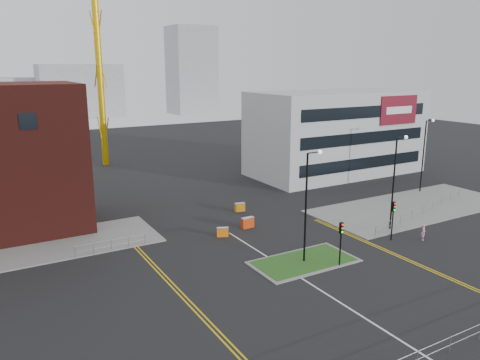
% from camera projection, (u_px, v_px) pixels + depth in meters
% --- Properties ---
extents(ground, '(200.00, 200.00, 0.00)m').
position_uv_depth(ground, '(355.00, 312.00, 30.34)').
color(ground, black).
rests_on(ground, ground).
extents(pavement_right, '(24.00, 10.00, 0.12)m').
position_uv_depth(pavement_right, '(413.00, 207.00, 52.77)').
color(pavement_right, slate).
rests_on(pavement_right, ground).
extents(island_kerb, '(8.60, 4.60, 0.08)m').
position_uv_depth(island_kerb, '(304.00, 262.00, 38.03)').
color(island_kerb, slate).
rests_on(island_kerb, ground).
extents(grass_island, '(8.00, 4.00, 0.12)m').
position_uv_depth(grass_island, '(304.00, 261.00, 38.03)').
color(grass_island, '#234B19').
rests_on(grass_island, ground).
extents(office_block, '(25.00, 12.20, 12.00)m').
position_uv_depth(office_block, '(336.00, 133.00, 68.43)').
color(office_block, '#B2B5B7').
rests_on(office_block, ground).
extents(streetlamp_island, '(1.46, 0.36, 9.18)m').
position_uv_depth(streetlamp_island, '(308.00, 198.00, 36.86)').
color(streetlamp_island, black).
rests_on(streetlamp_island, ground).
extents(streetlamp_right_near, '(1.46, 0.36, 9.18)m').
position_uv_depth(streetlamp_right_near, '(396.00, 175.00, 44.36)').
color(streetlamp_right_near, black).
rests_on(streetlamp_right_near, ground).
extents(streetlamp_right_far, '(1.46, 0.36, 9.18)m').
position_uv_depth(streetlamp_right_far, '(425.00, 150.00, 57.88)').
color(streetlamp_right_far, black).
rests_on(streetlamp_right_far, ground).
extents(traffic_light_island, '(0.28, 0.33, 3.65)m').
position_uv_depth(traffic_light_island, '(341.00, 236.00, 36.70)').
color(traffic_light_island, black).
rests_on(traffic_light_island, ground).
extents(traffic_light_right, '(0.28, 0.33, 3.65)m').
position_uv_depth(traffic_light_right, '(393.00, 213.00, 42.26)').
color(traffic_light_right, black).
rests_on(traffic_light_right, ground).
extents(railing_front, '(24.05, 0.05, 1.10)m').
position_uv_depth(railing_front, '(435.00, 348.00, 25.10)').
color(railing_front, gray).
rests_on(railing_front, ground).
extents(railing_left, '(6.05, 0.05, 1.10)m').
position_uv_depth(railing_left, '(111.00, 244.00, 39.98)').
color(railing_left, gray).
rests_on(railing_left, ground).
extents(railing_right, '(19.05, 5.05, 1.10)m').
position_uv_depth(railing_right, '(423.00, 208.00, 49.77)').
color(railing_right, gray).
rests_on(railing_right, ground).
extents(centre_line, '(0.15, 30.00, 0.01)m').
position_uv_depth(centre_line, '(334.00, 299.00, 32.02)').
color(centre_line, silver).
rests_on(centre_line, ground).
extents(yellow_left_a, '(0.12, 24.00, 0.01)m').
position_uv_depth(yellow_left_a, '(168.00, 283.00, 34.39)').
color(yellow_left_a, gold).
rests_on(yellow_left_a, ground).
extents(yellow_left_b, '(0.12, 24.00, 0.01)m').
position_uv_depth(yellow_left_b, '(172.00, 282.00, 34.54)').
color(yellow_left_b, gold).
rests_on(yellow_left_b, ground).
extents(yellow_right_a, '(0.12, 20.00, 0.01)m').
position_uv_depth(yellow_right_a, '(388.00, 252.00, 39.99)').
color(yellow_right_a, gold).
rests_on(yellow_right_a, ground).
extents(yellow_right_b, '(0.12, 20.00, 0.01)m').
position_uv_depth(yellow_right_b, '(391.00, 252.00, 40.14)').
color(yellow_right_b, gold).
rests_on(yellow_right_b, ground).
extents(skyline_b, '(24.00, 12.00, 16.00)m').
position_uv_depth(skyline_b, '(81.00, 91.00, 142.69)').
color(skyline_b, gray).
rests_on(skyline_b, ground).
extents(skyline_c, '(14.00, 12.00, 28.00)m').
position_uv_depth(skyline_c, '(192.00, 70.00, 154.03)').
color(skyline_c, gray).
rests_on(skyline_c, ground).
extents(skyline_d, '(30.00, 12.00, 12.00)m').
position_uv_depth(skyline_d, '(13.00, 98.00, 142.86)').
color(skyline_d, gray).
rests_on(skyline_d, ground).
extents(pedestrian, '(0.66, 0.65, 1.54)m').
position_uv_depth(pedestrian, '(423.00, 232.00, 42.65)').
color(pedestrian, pink).
rests_on(pedestrian, ground).
extents(barrier_left, '(1.11, 0.75, 0.89)m').
position_uv_depth(barrier_left, '(223.00, 232.00, 43.61)').
color(barrier_left, orange).
rests_on(barrier_left, ground).
extents(barrier_mid, '(1.30, 0.48, 1.08)m').
position_uv_depth(barrier_mid, '(248.00, 222.00, 45.93)').
color(barrier_mid, red).
rests_on(barrier_mid, ground).
extents(barrier_right, '(1.17, 0.55, 0.95)m').
position_uv_depth(barrier_right, '(240.00, 207.00, 51.18)').
color(barrier_right, '#C9760B').
rests_on(barrier_right, ground).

